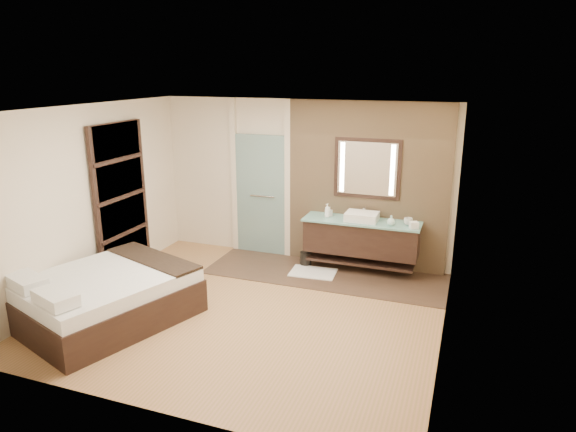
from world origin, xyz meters
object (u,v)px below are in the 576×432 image
at_px(mirror_unit, 367,169).
at_px(waste_bin, 306,259).
at_px(vanity, 361,237).
at_px(bed, 106,297).

relative_size(mirror_unit, waste_bin, 4.45).
bearing_deg(mirror_unit, waste_bin, -161.32).
distance_m(vanity, mirror_unit, 1.10).
distance_m(vanity, waste_bin, 1.02).
bearing_deg(vanity, bed, -134.74).
height_order(mirror_unit, waste_bin, mirror_unit).
height_order(mirror_unit, bed, mirror_unit).
xyz_separation_m(bed, waste_bin, (1.85, 2.71, -0.20)).
relative_size(mirror_unit, bed, 0.43).
distance_m(vanity, bed, 3.92).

